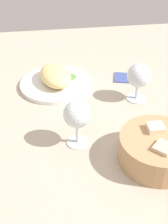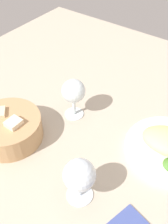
# 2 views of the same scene
# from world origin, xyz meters

# --- Properties ---
(ground_plane) EXTENTS (1.40, 1.40, 0.02)m
(ground_plane) POSITION_xyz_m (0.00, 0.00, -0.01)
(ground_plane) COLOR #B8A995
(bread_basket) EXTENTS (0.19, 0.19, 0.08)m
(bread_basket) POSITION_xyz_m (0.22, 0.10, 0.04)
(bread_basket) COLOR tan
(bread_basket) RESTS_ON ground_plane
(wine_glass_near) EXTENTS (0.07, 0.07, 0.13)m
(wine_glass_near) POSITION_xyz_m (0.12, -0.09, 0.09)
(wine_glass_near) COLOR silver
(wine_glass_near) RESTS_ON ground_plane
(wine_glass_far) EXTENTS (0.07, 0.07, 0.12)m
(wine_glass_far) POSITION_xyz_m (-0.06, 0.13, 0.08)
(wine_glass_far) COLOR silver
(wine_glass_far) RESTS_ON ground_plane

